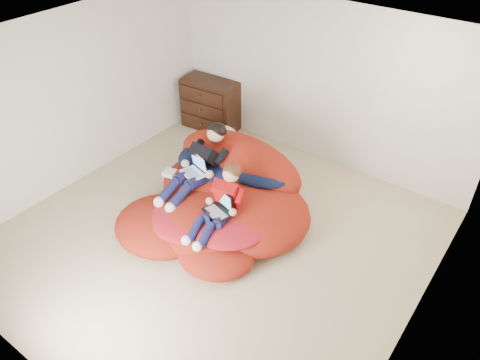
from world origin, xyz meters
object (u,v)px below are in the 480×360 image
object	(u,v)px
laptop_white	(195,168)
laptop_black	(220,206)
older_boy	(201,161)
beanbag_pile	(222,198)
dresser	(211,104)
younger_boy	(221,200)

from	to	relation	value
laptop_white	laptop_black	distance (m)	0.80
older_boy	beanbag_pile	bearing A→B (deg)	-7.14
dresser	older_boy	xyz separation A→B (m)	(1.28, -1.75, 0.25)
beanbag_pile	younger_boy	size ratio (longest dim) A/B	2.53
older_boy	laptop_white	distance (m)	0.14
dresser	younger_boy	bearing A→B (deg)	-48.00
older_boy	younger_boy	size ratio (longest dim) A/B	1.34
laptop_black	dresser	bearing A→B (deg)	131.57
younger_boy	laptop_black	size ratio (longest dim) A/B	2.39
younger_boy	laptop_black	world-z (taller)	younger_boy
dresser	older_boy	bearing A→B (deg)	-53.80
beanbag_pile	laptop_white	size ratio (longest dim) A/B	6.47
beanbag_pile	laptop_black	xyz separation A→B (m)	(0.33, -0.45, 0.31)
dresser	laptop_black	size ratio (longest dim) A/B	2.52
dresser	beanbag_pile	world-z (taller)	dresser
laptop_black	laptop_white	bearing A→B (deg)	152.64
laptop_white	laptop_black	bearing A→B (deg)	-27.36
younger_boy	laptop_white	size ratio (longest dim) A/B	2.56
beanbag_pile	older_boy	xyz separation A→B (m)	(-0.38, 0.05, 0.43)
beanbag_pile	laptop_white	distance (m)	0.54
older_boy	younger_boy	distance (m)	0.85
younger_boy	laptop_white	distance (m)	0.78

